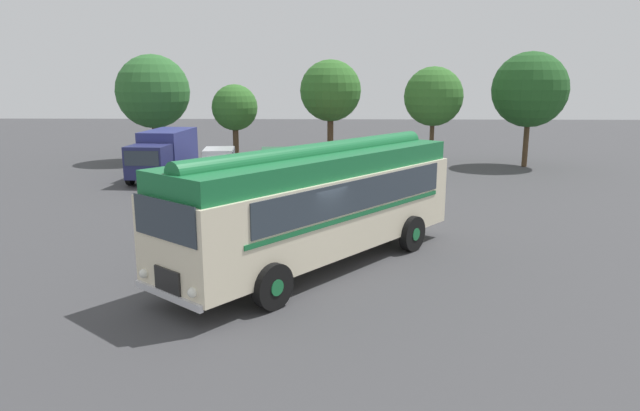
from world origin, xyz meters
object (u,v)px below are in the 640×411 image
at_px(box_van, 164,153).
at_px(vintage_bus, 318,200).
at_px(car_far_right, 385,164).
at_px(car_near_left, 219,164).
at_px(car_mid_left, 276,165).
at_px(car_mid_right, 325,163).

bearing_deg(box_van, vintage_bus, -58.81).
height_order(car_far_right, box_van, box_van).
relative_size(car_near_left, car_mid_left, 1.00).
xyz_separation_m(vintage_bus, car_near_left, (-5.58, 13.59, -1.05)).
height_order(car_mid_left, box_van, box_van).
bearing_deg(car_far_right, vintage_bus, -102.28).
relative_size(car_mid_left, box_van, 0.74).
bearing_deg(vintage_bus, car_mid_left, 100.92).
bearing_deg(car_mid_right, box_van, -179.97).
bearing_deg(box_van, car_far_right, -1.42).
bearing_deg(car_mid_left, box_van, 172.44).
bearing_deg(car_near_left, car_far_right, 2.37).
bearing_deg(car_near_left, box_van, 167.99).
distance_m(vintage_bus, box_van, 16.65).
xyz_separation_m(car_near_left, car_mid_left, (2.99, -0.15, 0.00)).
bearing_deg(car_far_right, car_mid_left, -174.82).
xyz_separation_m(car_mid_left, box_van, (-6.03, 0.80, 0.52)).
height_order(car_near_left, car_mid_right, same).
xyz_separation_m(car_mid_left, car_far_right, (5.62, 0.51, 0.00)).
relative_size(car_mid_left, car_mid_right, 1.02).
bearing_deg(vintage_bus, car_far_right, 77.72).
relative_size(vintage_bus, car_far_right, 2.22).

